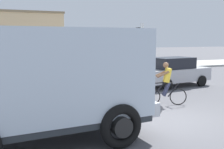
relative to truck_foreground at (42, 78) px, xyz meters
name	(u,v)px	position (x,y,z in m)	size (l,w,h in m)	color
ground_plane	(164,117)	(4.13, 0.72, -1.67)	(120.00, 120.00, 0.00)	#56565B
sidewalk_far	(63,70)	(4.13, 15.55, -1.59)	(80.00, 5.00, 0.16)	#ADADA8
truck_foreground	(42,78)	(0.00, 0.00, 0.00)	(5.56, 3.08, 2.90)	silver
cyclist	(166,84)	(5.14, 2.15, -0.80)	(1.61, 0.77, 1.72)	black
traffic_light_pole	(141,54)	(3.97, 2.09, 0.40)	(0.24, 0.43, 3.20)	red
car_white_mid	(174,71)	(8.11, 5.80, -0.85)	(4.17, 2.22, 1.60)	#B7B7BC
pedestrian_near_kerb	(49,66)	(2.17, 11.18, -0.82)	(0.34, 0.22, 1.62)	#2D334C
building_mid_block	(19,39)	(1.45, 23.70, 0.93)	(7.92, 7.79, 5.18)	#D1B284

